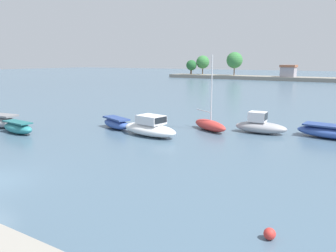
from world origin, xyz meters
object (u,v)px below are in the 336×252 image
object	(u,v)px
moored_boat_3	(150,128)
moored_boat_4	(210,125)
moored_boat_1	(18,128)
moored_boat_2	(116,123)
mooring_buoy_2	(270,234)
moored_boat_6	(333,132)
moored_boat_5	(260,126)

from	to	relation	value
moored_boat_3	moored_boat_4	xyz separation A→B (m)	(3.32, 4.62, -0.15)
moored_boat_1	moored_boat_2	size ratio (longest dim) A/B	0.95
moored_boat_4	mooring_buoy_2	bearing A→B (deg)	-28.26
moored_boat_1	moored_boat_3	distance (m)	11.47
moored_boat_1	moored_boat_3	bearing A→B (deg)	32.64
moored_boat_2	moored_boat_1	bearing A→B (deg)	-112.51
moored_boat_3	moored_boat_4	bearing A→B (deg)	62.87
moored_boat_6	mooring_buoy_2	xyz separation A→B (m)	(0.31, -18.51, -0.31)
moored_boat_4	mooring_buoy_2	xyz separation A→B (m)	(10.05, -16.05, -0.30)
moored_boat_2	moored_boat_5	xyz separation A→B (m)	(11.83, 5.18, 0.16)
moored_boat_2	moored_boat_3	size ratio (longest dim) A/B	0.72
moored_boat_2	mooring_buoy_2	bearing A→B (deg)	-14.16
moored_boat_3	moored_boat_6	distance (m)	14.86
moored_boat_3	moored_boat_5	xyz separation A→B (m)	(7.47, 5.95, -0.01)
moored_boat_1	mooring_buoy_2	size ratio (longest dim) A/B	9.20
moored_boat_3	mooring_buoy_2	world-z (taller)	moored_boat_3
moored_boat_5	mooring_buoy_2	bearing A→B (deg)	-75.39
moored_boat_1	mooring_buoy_2	bearing A→B (deg)	-9.91
moored_boat_1	moored_boat_2	xyz separation A→B (m)	(5.75, 6.19, -0.01)
moored_boat_3	moored_boat_5	size ratio (longest dim) A/B	1.27
moored_boat_5	mooring_buoy_2	world-z (taller)	moored_boat_5
moored_boat_6	moored_boat_4	bearing A→B (deg)	-161.20
moored_boat_5	mooring_buoy_2	xyz separation A→B (m)	(5.90, -17.38, -0.43)
moored_boat_4	moored_boat_5	xyz separation A→B (m)	(4.15, 1.33, 0.14)
moored_boat_4	moored_boat_6	size ratio (longest dim) A/B	1.17
moored_boat_3	moored_boat_2	bearing A→B (deg)	178.57
moored_boat_2	moored_boat_3	xyz separation A→B (m)	(4.36, -0.77, 0.17)
moored_boat_2	moored_boat_4	bearing A→B (deg)	46.98
moored_boat_4	moored_boat_6	bearing A→B (deg)	43.89
moored_boat_1	moored_boat_3	xyz separation A→B (m)	(10.11, 5.42, 0.16)
moored_boat_5	moored_boat_6	size ratio (longest dim) A/B	0.79
moored_boat_4	moored_boat_3	bearing A→B (deg)	-96.06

